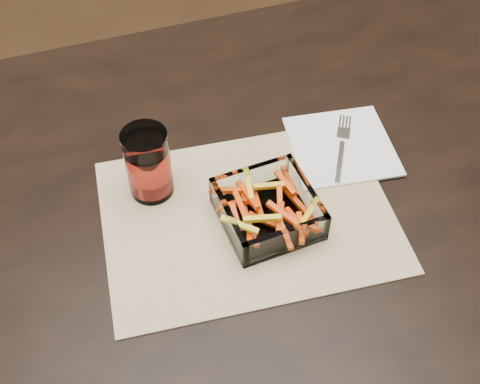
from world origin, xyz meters
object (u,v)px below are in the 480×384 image
object	(u,v)px
dining_table	(259,205)
tumbler	(149,165)
fork	(342,145)
glass_bowl	(268,211)

from	to	relation	value
dining_table	tumbler	xyz separation A→B (m)	(-0.18, 0.02, 0.15)
fork	glass_bowl	bearing A→B (deg)	-119.19
glass_bowl	fork	size ratio (longest dim) A/B	1.00
dining_table	fork	size ratio (longest dim) A/B	10.83
dining_table	glass_bowl	world-z (taller)	glass_bowl
tumbler	fork	world-z (taller)	tumbler
glass_bowl	fork	xyz separation A→B (m)	(0.18, 0.10, -0.02)
glass_bowl	tumbler	bearing A→B (deg)	142.54
dining_table	glass_bowl	bearing A→B (deg)	-103.95
tumbler	fork	xyz separation A→B (m)	(0.33, -0.01, -0.05)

